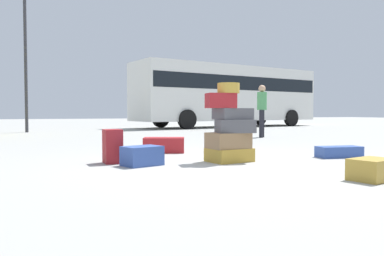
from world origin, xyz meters
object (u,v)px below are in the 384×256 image
object	(u,v)px
suitcase_maroon_behind_tower	(113,146)
lamp_post	(25,38)
suitcase_tan_white_trunk	(372,169)
person_bearded_onlooker	(262,106)
suitcase_tower	(229,129)
suitcase_navy_left_side	(142,156)
parked_bus	(229,92)
suitcase_maroon_upright_blue	(164,145)
suitcase_navy_foreground_far	(339,152)

from	to	relation	value
suitcase_maroon_behind_tower	lamp_post	size ratio (longest dim) A/B	0.10
suitcase_tan_white_trunk	person_bearded_onlooker	xyz separation A→B (m)	(2.75, 7.03, 0.85)
suitcase_tower	suitcase_tan_white_trunk	distance (m)	2.30
suitcase_navy_left_side	suitcase_tan_white_trunk	xyz separation A→B (m)	(2.23, -2.18, -0.02)
suitcase_maroon_behind_tower	person_bearded_onlooker	bearing A→B (deg)	36.73
person_bearded_onlooker	parked_bus	world-z (taller)	parked_bus
person_bearded_onlooker	suitcase_maroon_upright_blue	bearing A→B (deg)	-10.66
suitcase_navy_left_side	person_bearded_onlooker	xyz separation A→B (m)	(4.98, 4.85, 0.83)
suitcase_tan_white_trunk	suitcase_tower	bearing A→B (deg)	95.75
person_bearded_onlooker	parked_bus	size ratio (longest dim) A/B	0.15
suitcase_navy_foreground_far	lamp_post	distance (m)	12.70
suitcase_navy_left_side	suitcase_maroon_behind_tower	xyz separation A→B (m)	(-0.37, 0.42, 0.12)
lamp_post	suitcase_tower	bearing A→B (deg)	-72.39
suitcase_tan_white_trunk	parked_bus	distance (m)	16.23
suitcase_navy_foreground_far	suitcase_maroon_behind_tower	world-z (taller)	suitcase_maroon_behind_tower
suitcase_tan_white_trunk	parked_bus	world-z (taller)	parked_bus
suitcase_maroon_upright_blue	lamp_post	bearing A→B (deg)	127.57
suitcase_navy_left_side	suitcase_maroon_behind_tower	world-z (taller)	suitcase_maroon_behind_tower
suitcase_navy_left_side	suitcase_maroon_upright_blue	size ratio (longest dim) A/B	0.70
suitcase_maroon_behind_tower	parked_bus	bearing A→B (deg)	53.87
suitcase_tower	suitcase_navy_foreground_far	xyz separation A→B (m)	(2.06, -0.17, -0.42)
suitcase_navy_left_side	lamp_post	bearing A→B (deg)	81.14
suitcase_maroon_upright_blue	suitcase_maroon_behind_tower	size ratio (longest dim) A/B	1.50
suitcase_navy_left_side	parked_bus	world-z (taller)	parked_bus
suitcase_navy_foreground_far	suitcase_tan_white_trunk	xyz separation A→B (m)	(-1.25, -1.95, 0.03)
lamp_post	parked_bus	bearing A→B (deg)	13.03
suitcase_tower	suitcase_maroon_behind_tower	bearing A→B (deg)	164.92
suitcase_maroon_behind_tower	parked_bus	size ratio (longest dim) A/B	0.05
suitcase_maroon_behind_tower	person_bearded_onlooker	distance (m)	6.98
parked_bus	suitcase_tower	bearing A→B (deg)	-128.69
parked_bus	suitcase_navy_foreground_far	bearing A→B (deg)	-120.72
suitcase_maroon_upright_blue	lamp_post	xyz separation A→B (m)	(-2.83, 9.02, 3.48)
parked_bus	lamp_post	xyz separation A→B (m)	(-9.83, -2.27, 1.79)
suitcase_maroon_behind_tower	parked_bus	xyz separation A→B (m)	(8.21, 12.53, 1.57)
suitcase_navy_left_side	lamp_post	size ratio (longest dim) A/B	0.10
suitcase_tower	suitcase_maroon_behind_tower	world-z (taller)	suitcase_tower
suitcase_maroon_behind_tower	person_bearded_onlooker	xyz separation A→B (m)	(5.35, 4.43, 0.71)
suitcase_tan_white_trunk	lamp_post	bearing A→B (deg)	92.94
suitcase_navy_foreground_far	parked_bus	xyz separation A→B (m)	(4.36, 13.18, 1.74)
suitcase_maroon_behind_tower	suitcase_navy_foreground_far	bearing A→B (deg)	-12.46
suitcase_tower	suitcase_maroon_upright_blue	distance (m)	1.85
suitcase_navy_foreground_far	suitcase_maroon_upright_blue	distance (m)	3.24
suitcase_navy_foreground_far	lamp_post	xyz separation A→B (m)	(-5.47, 10.90, 3.53)
suitcase_maroon_upright_blue	person_bearded_onlooker	bearing A→B (deg)	57.79
suitcase_maroon_upright_blue	parked_bus	distance (m)	13.39
suitcase_navy_foreground_far	suitcase_maroon_behind_tower	bearing A→B (deg)	178.06
lamp_post	suitcase_navy_foreground_far	bearing A→B (deg)	-63.35
suitcase_maroon_behind_tower	suitcase_tan_white_trunk	bearing A→B (deg)	-47.93
suitcase_maroon_upright_blue	suitcase_tan_white_trunk	size ratio (longest dim) A/B	1.52
suitcase_tower	suitcase_maroon_upright_blue	world-z (taller)	suitcase_tower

